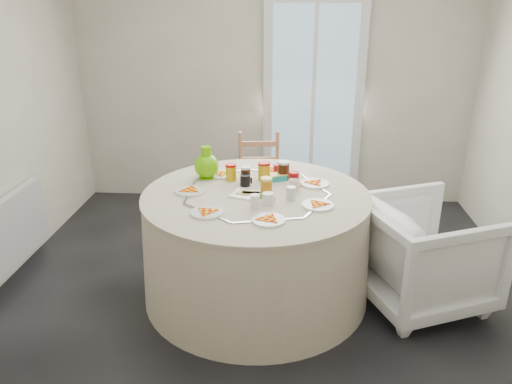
# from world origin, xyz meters

# --- Properties ---
(floor) EXTENTS (4.00, 4.00, 0.00)m
(floor) POSITION_xyz_m (0.00, 0.00, 0.00)
(floor) COLOR black
(floor) RESTS_ON ground
(wall_back) EXTENTS (4.00, 0.02, 2.60)m
(wall_back) POSITION_xyz_m (0.00, 2.00, 1.30)
(wall_back) COLOR #BCB5A3
(wall_back) RESTS_ON floor
(glass_door) EXTENTS (1.00, 0.08, 2.10)m
(glass_door) POSITION_xyz_m (0.40, 1.95, 1.05)
(glass_door) COLOR silver
(glass_door) RESTS_ON floor
(radiator) EXTENTS (0.07, 1.00, 0.55)m
(radiator) POSITION_xyz_m (-1.94, 0.20, 0.38)
(radiator) COLOR silver
(radiator) RESTS_ON floor
(table) EXTENTS (1.64, 1.64, 0.83)m
(table) POSITION_xyz_m (-0.05, 0.11, 0.38)
(table) COLOR beige
(table) RESTS_ON floor
(wooden_chair) EXTENTS (0.44, 0.42, 0.90)m
(wooden_chair) POSITION_xyz_m (-0.09, 1.23, 0.47)
(wooden_chair) COLOR tan
(wooden_chair) RESTS_ON floor
(armchair) EXTENTS (1.02, 1.05, 0.84)m
(armchair) POSITION_xyz_m (1.13, 0.08, 0.39)
(armchair) COLOR white
(armchair) RESTS_ON floor
(place_settings) EXTENTS (1.20, 1.20, 0.02)m
(place_settings) POSITION_xyz_m (-0.05, 0.11, 0.77)
(place_settings) COLOR white
(place_settings) RESTS_ON table
(jar_cluster) EXTENTS (0.56, 0.33, 0.15)m
(jar_cluster) POSITION_xyz_m (-0.03, 0.31, 0.82)
(jar_cluster) COLOR maroon
(jar_cluster) RESTS_ON table
(butter_tub) EXTENTS (0.15, 0.13, 0.05)m
(butter_tub) POSITION_xyz_m (0.09, 0.39, 0.79)
(butter_tub) COLOR #12A09B
(butter_tub) RESTS_ON table
(green_pitcher) EXTENTS (0.21, 0.21, 0.24)m
(green_pitcher) POSITION_xyz_m (-0.44, 0.41, 0.87)
(green_pitcher) COLOR #5DBE02
(green_pitcher) RESTS_ON table
(cheese_platter) EXTENTS (0.30, 0.25, 0.03)m
(cheese_platter) POSITION_xyz_m (-0.08, 0.06, 0.77)
(cheese_platter) COLOR silver
(cheese_platter) RESTS_ON table
(mugs_glasses) EXTENTS (0.66, 0.66, 0.10)m
(mugs_glasses) POSITION_xyz_m (0.04, 0.14, 0.81)
(mugs_glasses) COLOR #9F989A
(mugs_glasses) RESTS_ON table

